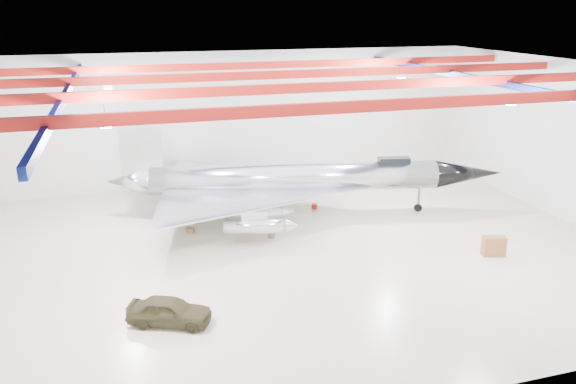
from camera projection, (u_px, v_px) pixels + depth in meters
name	position (u px, v px, depth m)	size (l,w,h in m)	color
floor	(291.00, 250.00, 34.82)	(40.00, 40.00, 0.00)	beige
wall_back	(239.00, 118.00, 46.74)	(40.00, 40.00, 0.00)	silver
wall_right	(570.00, 142.00, 38.49)	(30.00, 30.00, 0.00)	silver
ceiling	(291.00, 70.00, 31.36)	(40.00, 40.00, 0.00)	#0A0F38
ceiling_structure	(291.00, 82.00, 31.57)	(39.50, 29.50, 1.08)	maroon
jet_aircraft	(294.00, 181.00, 39.88)	(28.12, 19.19, 7.74)	silver
jeep	(169.00, 311.00, 26.53)	(1.60, 3.98, 1.36)	#35311A
desk	(494.00, 246.00, 33.87)	(1.32, 0.66, 1.21)	brown
crate_ply	(190.00, 230.00, 37.42)	(0.50, 0.40, 0.35)	olive
toolbox_red	(229.00, 203.00, 42.77)	(0.40, 0.32, 0.28)	#A31910
engine_drum	(271.00, 235.00, 36.57)	(0.42, 0.42, 0.38)	#59595B
parts_bin	(278.00, 211.00, 40.83)	(0.57, 0.46, 0.40)	olive
crate_small	(196.00, 222.00, 39.05)	(0.34, 0.28, 0.24)	#59595B
tool_chest	(314.00, 206.00, 41.88)	(0.42, 0.42, 0.38)	#A31910
oil_barrel	(245.00, 220.00, 39.25)	(0.50, 0.40, 0.35)	olive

